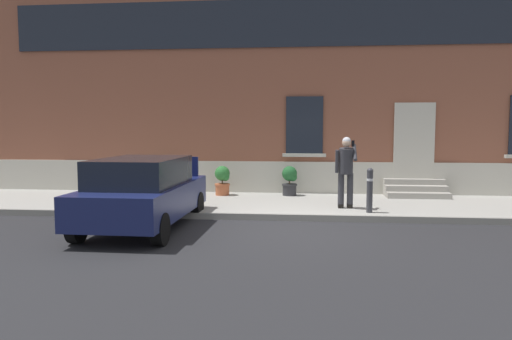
# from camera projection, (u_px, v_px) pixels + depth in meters

# --- Properties ---
(ground_plane) EXTENTS (80.00, 80.00, 0.00)m
(ground_plane) POSITION_uv_depth(u_px,v_px,m) (279.00, 229.00, 10.13)
(ground_plane) COLOR #232326
(sidewalk) EXTENTS (24.00, 3.60, 0.15)m
(sidewalk) POSITION_uv_depth(u_px,v_px,m) (285.00, 204.00, 12.90)
(sidewalk) COLOR #99968E
(sidewalk) RESTS_ON ground
(curb_edge) EXTENTS (24.00, 0.12, 0.15)m
(curb_edge) POSITION_uv_depth(u_px,v_px,m) (281.00, 217.00, 11.05)
(curb_edge) COLOR gray
(curb_edge) RESTS_ON ground
(building_facade) EXTENTS (24.00, 1.52, 7.50)m
(building_facade) POSITION_uv_depth(u_px,v_px,m) (289.00, 76.00, 15.04)
(building_facade) COLOR brown
(building_facade) RESTS_ON ground
(entrance_stoop) EXTENTS (1.74, 0.96, 0.48)m
(entrance_stoop) POSITION_uv_depth(u_px,v_px,m) (415.00, 190.00, 13.91)
(entrance_stoop) COLOR #9E998E
(entrance_stoop) RESTS_ON sidewalk
(hatchback_car_navy) EXTENTS (1.84, 4.09, 1.50)m
(hatchback_car_navy) POSITION_uv_depth(u_px,v_px,m) (144.00, 192.00, 10.09)
(hatchback_car_navy) COLOR #161E4C
(hatchback_car_navy) RESTS_ON ground
(bollard_near_person) EXTENTS (0.15, 0.15, 1.04)m
(bollard_near_person) POSITION_uv_depth(u_px,v_px,m) (370.00, 189.00, 11.20)
(bollard_near_person) COLOR #333338
(bollard_near_person) RESTS_ON sidewalk
(person_on_phone) EXTENTS (0.51, 0.49, 1.75)m
(person_on_phone) POSITION_uv_depth(u_px,v_px,m) (346.00, 168.00, 11.75)
(person_on_phone) COLOR #2D2D33
(person_on_phone) RESTS_ON sidewalk
(planter_cream) EXTENTS (0.44, 0.44, 0.86)m
(planter_cream) POSITION_uv_depth(u_px,v_px,m) (159.00, 178.00, 14.49)
(planter_cream) COLOR beige
(planter_cream) RESTS_ON sidewalk
(planter_terracotta) EXTENTS (0.44, 0.44, 0.86)m
(planter_terracotta) POSITION_uv_depth(u_px,v_px,m) (223.00, 180.00, 14.12)
(planter_terracotta) COLOR #B25B38
(planter_terracotta) RESTS_ON sidewalk
(planter_charcoal) EXTENTS (0.44, 0.44, 0.86)m
(planter_charcoal) POSITION_uv_depth(u_px,v_px,m) (290.00, 180.00, 14.05)
(planter_charcoal) COLOR #2D2D30
(planter_charcoal) RESTS_ON sidewalk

